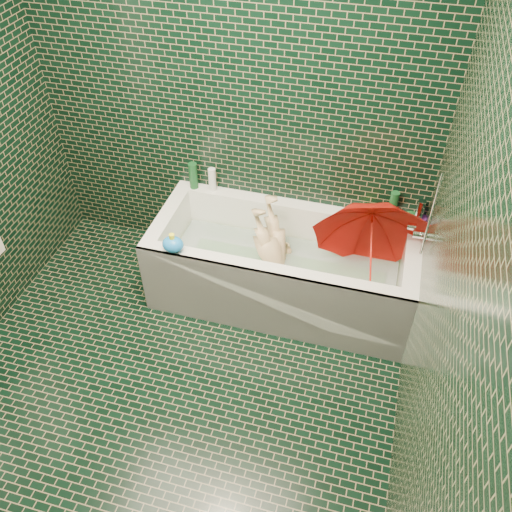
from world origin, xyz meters
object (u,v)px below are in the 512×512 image
(child, at_px, (276,260))
(bathtub, at_px, (282,274))
(rubber_duck, at_px, (369,213))
(bath_toy, at_px, (173,244))
(umbrella, at_px, (371,253))

(child, bearing_deg, bathtub, 92.46)
(child, distance_m, rubber_duck, 0.68)
(rubber_duck, bearing_deg, bath_toy, -127.62)
(rubber_duck, distance_m, bath_toy, 1.27)
(rubber_duck, relative_size, bath_toy, 0.86)
(bathtub, height_order, rubber_duck, rubber_duck)
(bathtub, bearing_deg, child, 163.76)
(umbrella, bearing_deg, bathtub, 173.37)
(umbrella, height_order, bath_toy, umbrella)
(bathtub, distance_m, bath_toy, 0.80)
(child, height_order, umbrella, umbrella)
(child, bearing_deg, umbrella, 105.38)
(bathtub, distance_m, umbrella, 0.65)
(child, relative_size, umbrella, 1.24)
(bath_toy, bearing_deg, child, 46.12)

